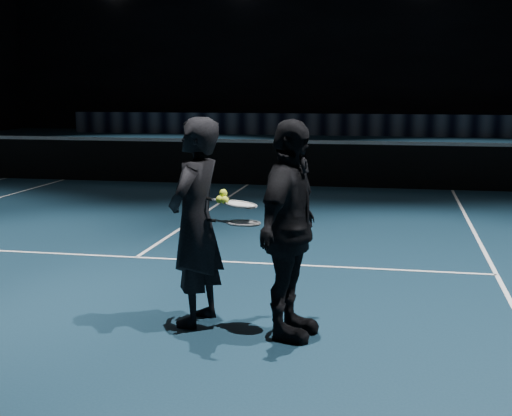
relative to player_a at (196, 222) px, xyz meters
The scene contains 11 objects.
floor 8.69m from the player_a, 99.02° to the left, with size 36.00×36.00×0.00m, color #0D2231.
wall_back 26.89m from the player_a, 92.92° to the left, with size 30.00×30.00×0.00m, color black.
court_lines 8.69m from the player_a, 99.02° to the left, with size 10.98×23.78×0.01m, color white, non-canonical shape.
net_mesh 8.66m from the player_a, 99.02° to the left, with size 12.80×0.02×0.86m, color black.
net_tape 8.65m from the player_a, 99.02° to the left, with size 12.80×0.03×0.07m, color white.
sponsor_backdrop 24.08m from the player_a, 93.23° to the left, with size 22.00×0.15×0.90m, color black.
player_a is the anchor object (origin of this frame).
player_b 0.85m from the player_a, 13.07° to the right, with size 1.04×0.43×1.77m, color black.
racket_lower 0.45m from the player_a, 13.07° to the right, with size 0.68×0.22×0.03m, color black, non-canonical shape.
racket_upper 0.44m from the player_a, ahead, with size 0.68×0.22×0.03m, color black, non-canonical shape.
tennis_balls 0.34m from the player_a, 11.94° to the right, with size 0.12×0.10×0.12m, color #C7DB2E, non-canonical shape.
Camera 1 is at (3.00, -14.23, 2.01)m, focal length 50.00 mm.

